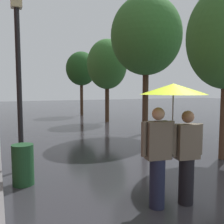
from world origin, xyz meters
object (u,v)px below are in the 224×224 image
street_tree_3 (81,69)px  litter_bin (23,165)px  couple_under_umbrella (173,126)px  street_tree_2 (107,65)px  street_lamp_post (19,70)px  street_tree_1 (146,36)px

street_tree_3 → litter_bin: (-5.38, -12.71, -3.06)m
litter_bin → street_tree_3: bearing=67.0°
street_tree_3 → couple_under_umbrella: street_tree_3 is taller
street_tree_2 → street_tree_3: (-0.19, 4.36, 0.05)m
street_tree_3 → litter_bin: bearing=-113.0°
street_lamp_post → litter_bin: (-0.05, -0.96, -2.03)m
street_lamp_post → litter_bin: street_lamp_post is taller
street_tree_1 → couple_under_umbrella: bearing=-118.6°
street_tree_2 → street_tree_3: street_tree_2 is taller
street_tree_1 → street_lamp_post: size_ratio=1.43×
street_tree_1 → street_lamp_post: street_tree_1 is taller
street_tree_3 → street_lamp_post: (-5.33, -11.74, -1.04)m
street_tree_1 → couple_under_umbrella: 7.52m
street_tree_2 → street_lamp_post: bearing=-126.8°
street_tree_3 → couple_under_umbrella: (-3.17, -14.75, -2.11)m
street_tree_1 → street_tree_2: 4.39m
street_tree_1 → litter_bin: bearing=-143.9°
street_tree_2 → street_lamp_post: size_ratio=1.18×
couple_under_umbrella → litter_bin: bearing=137.3°
street_tree_3 → street_tree_2: bearing=-87.5°
street_tree_2 → street_lamp_post: 9.28m
street_tree_1 → street_tree_3: street_tree_1 is taller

